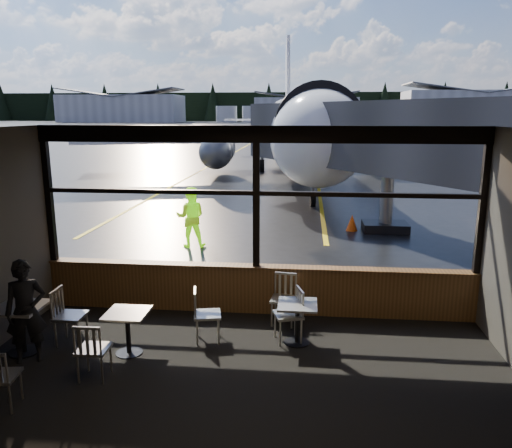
% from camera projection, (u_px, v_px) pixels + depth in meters
% --- Properties ---
extents(ground_plane, '(520.00, 520.00, 0.00)m').
position_uv_depth(ground_plane, '(305.00, 127.00, 125.97)').
color(ground_plane, black).
rests_on(ground_plane, ground).
extents(carpet_floor, '(8.00, 6.00, 0.01)m').
position_uv_depth(carpet_floor, '(233.00, 400.00, 6.60)').
color(carpet_floor, black).
rests_on(carpet_floor, ground).
extents(ceiling, '(8.00, 6.00, 0.04)m').
position_uv_depth(ceiling, '(230.00, 132.00, 5.83)').
color(ceiling, '#38332D').
rests_on(ceiling, ground).
extents(wall_back, '(8.00, 0.04, 3.50)m').
position_uv_depth(wall_back, '(164.00, 418.00, 3.30)').
color(wall_back, '#4C463D').
rests_on(wall_back, ground).
extents(window_sill, '(8.00, 0.28, 0.90)m').
position_uv_depth(window_sill, '(256.00, 290.00, 9.41)').
color(window_sill, brown).
rests_on(window_sill, ground).
extents(window_header, '(8.00, 0.18, 0.30)m').
position_uv_depth(window_header, '(256.00, 134.00, 8.77)').
color(window_header, black).
rests_on(window_header, ground).
extents(mullion_left, '(0.12, 0.12, 2.60)m').
position_uv_depth(mullion_left, '(49.00, 195.00, 9.42)').
color(mullion_left, black).
rests_on(mullion_left, ground).
extents(mullion_centre, '(0.12, 0.12, 2.60)m').
position_uv_depth(mullion_centre, '(256.00, 199.00, 9.03)').
color(mullion_centre, black).
rests_on(mullion_centre, ground).
extents(mullion_right, '(0.12, 0.12, 2.60)m').
position_uv_depth(mullion_right, '(483.00, 202.00, 8.63)').
color(mullion_right, black).
rests_on(mullion_right, ground).
extents(window_transom, '(8.00, 0.10, 0.08)m').
position_uv_depth(window_transom, '(256.00, 193.00, 9.01)').
color(window_transom, black).
rests_on(window_transom, ground).
extents(airliner, '(30.57, 35.65, 10.21)m').
position_uv_depth(airliner, '(298.00, 89.00, 30.08)').
color(airliner, white).
rests_on(airliner, ground_plane).
extents(jet_bridge, '(8.43, 10.30, 4.50)m').
position_uv_depth(jet_bridge, '(404.00, 166.00, 13.99)').
color(jet_bridge, '#2D2D30').
rests_on(jet_bridge, ground_plane).
extents(cafe_table_near, '(0.63, 0.63, 0.69)m').
position_uv_depth(cafe_table_near, '(297.00, 324.00, 8.16)').
color(cafe_table_near, gray).
rests_on(cafe_table_near, carpet_floor).
extents(cafe_table_mid, '(0.64, 0.64, 0.70)m').
position_uv_depth(cafe_table_mid, '(128.00, 333.00, 7.80)').
color(cafe_table_mid, '#A5A197').
rests_on(cafe_table_mid, carpet_floor).
extents(cafe_table_left, '(0.72, 0.72, 0.79)m').
position_uv_depth(cafe_table_left, '(22.00, 330.00, 7.82)').
color(cafe_table_left, '#9E9892').
rests_on(cafe_table_left, carpet_floor).
extents(chair_near_e, '(0.63, 0.63, 0.92)m').
position_uv_depth(chair_near_e, '(288.00, 315.00, 8.21)').
color(chair_near_e, beige).
rests_on(chair_near_e, carpet_floor).
extents(chair_near_w, '(0.59, 0.59, 0.91)m').
position_uv_depth(chair_near_w, '(207.00, 315.00, 8.23)').
color(chair_near_w, beige).
rests_on(chair_near_w, carpet_floor).
extents(chair_near_n, '(0.56, 0.56, 0.92)m').
position_uv_depth(chair_near_n, '(284.00, 300.00, 8.88)').
color(chair_near_n, beige).
rests_on(chair_near_n, carpet_floor).
extents(chair_mid_s, '(0.50, 0.50, 0.89)m').
position_uv_depth(chair_mid_s, '(94.00, 350.00, 7.06)').
color(chair_mid_s, '#AAA599').
rests_on(chair_mid_s, carpet_floor).
extents(chair_mid_w, '(0.53, 0.53, 0.95)m').
position_uv_depth(chair_mid_w, '(71.00, 316.00, 8.12)').
color(chair_mid_w, '#B1ABA0').
rests_on(chair_mid_w, carpet_floor).
extents(chair_left_s, '(0.53, 0.53, 0.86)m').
position_uv_depth(chair_left_s, '(1.00, 377.00, 6.35)').
color(chair_left_s, '#BCB6A9').
rests_on(chair_left_s, carpet_floor).
extents(passenger, '(0.69, 0.60, 1.60)m').
position_uv_depth(passenger, '(26.00, 312.00, 7.49)').
color(passenger, black).
rests_on(passenger, carpet_floor).
extents(ground_crew, '(0.90, 0.75, 1.70)m').
position_uv_depth(ground_crew, '(191.00, 217.00, 13.99)').
color(ground_crew, '#BFF219').
rests_on(ground_crew, ground_plane).
extents(cone_nose, '(0.37, 0.37, 0.52)m').
position_uv_depth(cone_nose, '(352.00, 223.00, 16.01)').
color(cone_nose, orange).
rests_on(cone_nose, ground_plane).
extents(hangar_left, '(45.00, 18.00, 11.00)m').
position_uv_depth(hangar_left, '(122.00, 107.00, 190.00)').
color(hangar_left, silver).
rests_on(hangar_left, ground_plane).
extents(hangar_mid, '(38.00, 15.00, 10.00)m').
position_uv_depth(hangar_mid, '(306.00, 109.00, 187.96)').
color(hangar_mid, silver).
rests_on(hangar_mid, ground_plane).
extents(hangar_right, '(50.00, 20.00, 12.00)m').
position_uv_depth(hangar_right, '(478.00, 106.00, 174.94)').
color(hangar_right, silver).
rests_on(hangar_right, ground_plane).
extents(fuel_tank_a, '(8.00, 8.00, 6.00)m').
position_uv_depth(fuel_tank_a, '(227.00, 114.00, 188.49)').
color(fuel_tank_a, silver).
rests_on(fuel_tank_a, ground_plane).
extents(fuel_tank_b, '(8.00, 8.00, 6.00)m').
position_uv_depth(fuel_tank_b, '(253.00, 114.00, 187.49)').
color(fuel_tank_b, silver).
rests_on(fuel_tank_b, ground_plane).
extents(fuel_tank_c, '(8.00, 8.00, 6.00)m').
position_uv_depth(fuel_tank_c, '(279.00, 114.00, 186.49)').
color(fuel_tank_c, silver).
rests_on(fuel_tank_c, ground_plane).
extents(treeline, '(360.00, 3.00, 12.00)m').
position_uv_depth(treeline, '(307.00, 107.00, 212.00)').
color(treeline, black).
rests_on(treeline, ground_plane).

